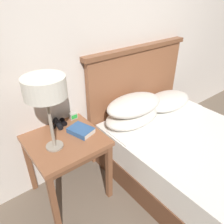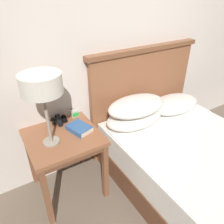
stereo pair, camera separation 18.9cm
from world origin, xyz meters
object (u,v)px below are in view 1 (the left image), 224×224
at_px(binoculars_pair, 58,123).
at_px(book_on_nightstand, 81,130).
at_px(bed, 194,157).
at_px(nightstand, 65,146).
at_px(alarm_clock, 73,116).
at_px(table_lamp, 45,89).

bearing_deg(binoculars_pair, book_on_nightstand, -64.19).
xyz_separation_m(bed, book_on_nightstand, (-0.85, 0.58, 0.35)).
xyz_separation_m(nightstand, book_on_nightstand, (0.14, -0.02, 0.11)).
bearing_deg(alarm_clock, binoculars_pair, -173.10).
relative_size(book_on_nightstand, binoculars_pair, 1.39).
distance_m(bed, table_lamp, 1.47).
bearing_deg(binoculars_pair, table_lamp, -121.54).
relative_size(nightstand, alarm_clock, 9.00).
xyz_separation_m(book_on_nightstand, binoculars_pair, (-0.10, 0.21, 0.00)).
bearing_deg(binoculars_pair, alarm_clock, 6.90).
bearing_deg(nightstand, table_lamp, -152.86).
height_order(nightstand, bed, bed).
xyz_separation_m(nightstand, table_lamp, (-0.10, -0.05, 0.56)).
distance_m(nightstand, bed, 1.18).
relative_size(table_lamp, book_on_nightstand, 2.46).
height_order(table_lamp, book_on_nightstand, table_lamp).
height_order(nightstand, alarm_clock, alarm_clock).
bearing_deg(nightstand, alarm_clock, 45.60).
bearing_deg(table_lamp, binoculars_pair, 58.46).
bearing_deg(alarm_clock, table_lamp, -139.70).
distance_m(nightstand, table_lamp, 0.57).
height_order(nightstand, book_on_nightstand, book_on_nightstand).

